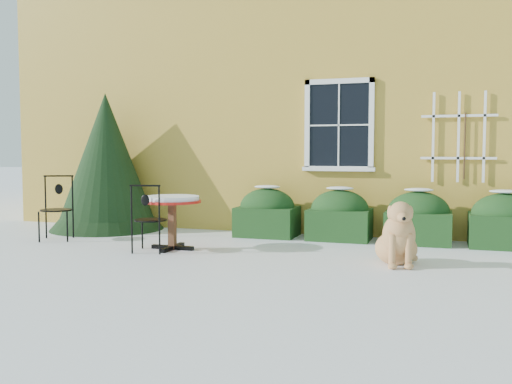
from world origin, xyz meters
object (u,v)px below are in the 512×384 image
(patio_chair_far, at_px, (57,208))
(dog, at_px, (398,239))
(bistro_table, at_px, (172,205))
(patio_chair_near, at_px, (149,218))
(evergreen_shrub, at_px, (107,175))

(patio_chair_far, xyz_separation_m, dog, (5.72, -0.46, -0.19))
(bistro_table, height_order, patio_chair_near, patio_chair_near)
(dog, bearing_deg, evergreen_shrub, 148.20)
(patio_chair_near, relative_size, patio_chair_far, 0.93)
(dog, bearing_deg, patio_chair_near, 168.68)
(bistro_table, xyz_separation_m, patio_chair_far, (-2.33, 0.28, -0.14))
(evergreen_shrub, xyz_separation_m, dog, (5.65, -1.89, -0.70))
(patio_chair_near, distance_m, dog, 3.62)
(bistro_table, bearing_deg, dog, -3.15)
(evergreen_shrub, height_order, bistro_table, evergreen_shrub)
(dog, bearing_deg, patio_chair_far, 162.06)
(evergreen_shrub, relative_size, bistro_table, 2.95)
(patio_chair_near, distance_m, patio_chair_far, 2.19)
(evergreen_shrub, distance_m, bistro_table, 2.85)
(evergreen_shrub, bearing_deg, bistro_table, -37.07)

